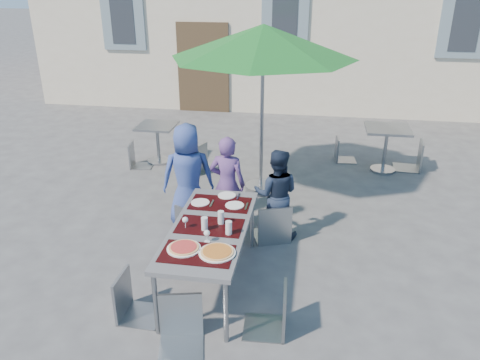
% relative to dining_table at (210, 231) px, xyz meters
% --- Properties ---
extents(ground, '(90.00, 90.00, 0.00)m').
position_rel_dining_table_xyz_m(ground, '(0.19, -0.24, -0.70)').
color(ground, '#464749').
rests_on(ground, ground).
extents(dining_table, '(0.80, 1.85, 0.76)m').
position_rel_dining_table_xyz_m(dining_table, '(0.00, 0.00, 0.00)').
color(dining_table, '#434448').
rests_on(dining_table, ground).
extents(pizza_near_left, '(0.34, 0.34, 0.03)m').
position_rel_dining_table_xyz_m(pizza_near_left, '(-0.15, -0.50, 0.07)').
color(pizza_near_left, white).
rests_on(pizza_near_left, dining_table).
extents(pizza_near_right, '(0.36, 0.36, 0.03)m').
position_rel_dining_table_xyz_m(pizza_near_right, '(0.19, -0.52, 0.07)').
color(pizza_near_right, white).
rests_on(pizza_near_right, dining_table).
extents(glassware, '(0.55, 0.45, 0.15)m').
position_rel_dining_table_xyz_m(glassware, '(0.06, -0.08, 0.13)').
color(glassware, silver).
rests_on(glassware, dining_table).
extents(place_settings, '(0.68, 0.47, 0.01)m').
position_rel_dining_table_xyz_m(place_settings, '(-0.00, 0.60, 0.06)').
color(place_settings, white).
rests_on(place_settings, dining_table).
extents(child_0, '(0.81, 0.64, 1.45)m').
position_rel_dining_table_xyz_m(child_0, '(-0.62, 1.36, 0.03)').
color(child_0, '#34488F').
rests_on(child_0, ground).
extents(child_1, '(0.51, 0.36, 1.34)m').
position_rel_dining_table_xyz_m(child_1, '(-0.06, 1.29, -0.03)').
color(child_1, '#5E3C7C').
rests_on(child_1, ground).
extents(child_2, '(0.60, 0.35, 1.23)m').
position_rel_dining_table_xyz_m(child_2, '(0.61, 1.21, -0.08)').
color(child_2, '#1A253A').
rests_on(child_2, ground).
extents(chair_0, '(0.52, 0.52, 0.89)m').
position_rel_dining_table_xyz_m(chair_0, '(-0.48, 0.98, -0.18)').
color(chair_0, gray).
rests_on(chair_0, ground).
extents(chair_1, '(0.46, 0.47, 0.85)m').
position_rel_dining_table_xyz_m(chair_1, '(-0.15, 0.90, -0.20)').
color(chair_1, '#8F939A').
rests_on(chair_1, ground).
extents(chair_2, '(0.57, 0.57, 1.00)m').
position_rel_dining_table_xyz_m(chair_2, '(0.59, 1.07, -0.11)').
color(chair_2, '#8F959A').
rests_on(chair_2, ground).
extents(chair_3, '(0.41, 0.41, 0.91)m').
position_rel_dining_table_xyz_m(chair_3, '(-0.68, -0.65, -0.16)').
color(chair_3, gray).
rests_on(chair_3, ground).
extents(chair_4, '(0.43, 0.43, 0.92)m').
position_rel_dining_table_xyz_m(chair_4, '(0.77, -0.63, -0.16)').
color(chair_4, gray).
rests_on(chair_4, ground).
extents(chair_5, '(0.50, 0.50, 0.94)m').
position_rel_dining_table_xyz_m(chair_5, '(-0.08, -0.96, -0.15)').
color(chair_5, '#90979B').
rests_on(chair_5, ground).
extents(patio_umbrella, '(2.75, 2.75, 2.60)m').
position_rel_dining_table_xyz_m(patio_umbrella, '(0.24, 2.60, 1.65)').
color(patio_umbrella, '#A2A3A9').
rests_on(patio_umbrella, ground).
extents(cafe_table_0, '(0.67, 0.67, 0.72)m').
position_rel_dining_table_xyz_m(cafe_table_0, '(-1.81, 3.57, -0.21)').
color(cafe_table_0, '#A2A3A9').
rests_on(cafe_table_0, ground).
extents(bg_chair_l_0, '(0.43, 0.43, 0.85)m').
position_rel_dining_table_xyz_m(bg_chair_l_0, '(-2.13, 3.28, -0.21)').
color(bg_chair_l_0, gray).
rests_on(bg_chair_l_0, ground).
extents(bg_chair_r_0, '(0.57, 0.57, 0.99)m').
position_rel_dining_table_xyz_m(bg_chair_r_0, '(-1.01, 3.19, -0.12)').
color(bg_chair_r_0, gray).
rests_on(bg_chair_r_0, ground).
extents(cafe_table_1, '(0.75, 0.75, 0.81)m').
position_rel_dining_table_xyz_m(cafe_table_1, '(2.30, 3.80, -0.12)').
color(cafe_table_1, '#A2A3A9').
rests_on(cafe_table_1, ground).
extents(bg_chair_l_1, '(0.41, 0.41, 0.85)m').
position_rel_dining_table_xyz_m(bg_chair_l_1, '(1.57, 4.21, -0.20)').
color(bg_chair_l_1, gray).
rests_on(bg_chair_l_1, ground).
extents(bg_chair_r_1, '(0.48, 0.48, 1.01)m').
position_rel_dining_table_xyz_m(bg_chair_r_1, '(2.84, 3.98, -0.10)').
color(bg_chair_r_1, gray).
rests_on(bg_chair_r_1, ground).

